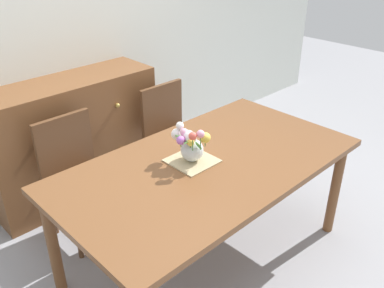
% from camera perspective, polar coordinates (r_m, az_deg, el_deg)
% --- Properties ---
extents(ground_plane, '(12.00, 12.00, 0.00)m').
position_cam_1_polar(ground_plane, '(3.00, 1.96, -15.19)').
color(ground_plane, '#939399').
extents(back_wall, '(7.00, 0.10, 2.80)m').
position_cam_1_polar(back_wall, '(3.54, -17.34, 16.28)').
color(back_wall, silver).
rests_on(back_wall, ground_plane).
extents(dining_table, '(1.90, 1.04, 0.77)m').
position_cam_1_polar(dining_table, '(2.57, 2.21, -3.95)').
color(dining_table, brown).
rests_on(dining_table, ground_plane).
extents(chair_left, '(0.42, 0.42, 0.90)m').
position_cam_1_polar(chair_left, '(3.04, -15.76, -3.47)').
color(chair_left, brown).
rests_on(chair_left, ground_plane).
extents(chair_right, '(0.42, 0.42, 0.90)m').
position_cam_1_polar(chair_right, '(3.47, -2.90, 1.85)').
color(chair_right, brown).
rests_on(chair_right, ground_plane).
extents(dresser, '(1.40, 0.47, 1.00)m').
position_cam_1_polar(dresser, '(3.51, -16.03, 0.68)').
color(dresser, brown).
rests_on(dresser, ground_plane).
extents(placemat, '(0.27, 0.27, 0.01)m').
position_cam_1_polar(placemat, '(2.53, 0.00, -2.31)').
color(placemat, tan).
rests_on(placemat, dining_table).
extents(flower_vase, '(0.18, 0.25, 0.25)m').
position_cam_1_polar(flower_vase, '(2.46, -0.21, 0.01)').
color(flower_vase, silver).
rests_on(flower_vase, placemat).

